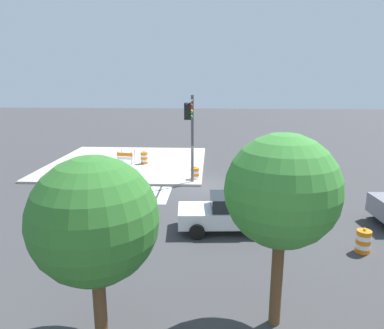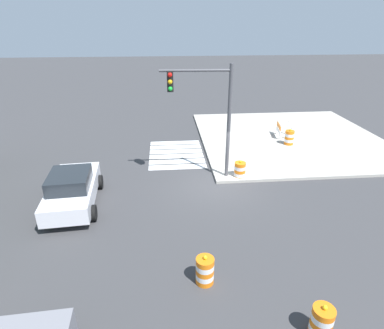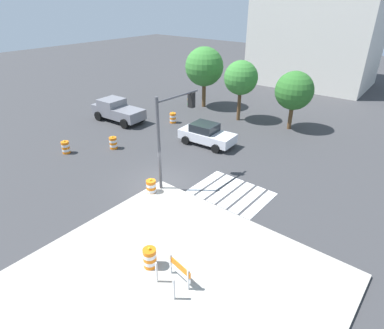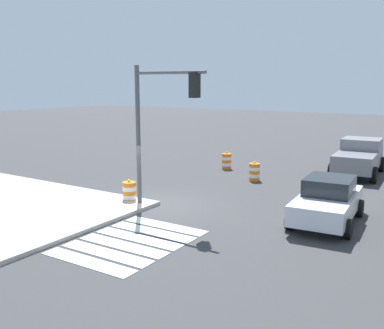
{
  "view_description": "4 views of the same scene",
  "coord_description": "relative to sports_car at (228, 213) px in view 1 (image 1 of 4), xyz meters",
  "views": [
    {
      "loc": [
        -0.59,
        21.48,
        6.63
      ],
      "look_at": [
        0.54,
        0.95,
        1.66
      ],
      "focal_mm": 33.39,
      "sensor_mm": 36.0,
      "label": 1
    },
    {
      "loc": [
        -13.57,
        2.43,
        7.39
      ],
      "look_at": [
        0.1,
        1.2,
        1.06
      ],
      "focal_mm": 29.52,
      "sensor_mm": 36.0,
      "label": 2
    },
    {
      "loc": [
        12.41,
        -12.14,
        10.34
      ],
      "look_at": [
        0.89,
        1.94,
        0.78
      ],
      "focal_mm": 30.41,
      "sensor_mm": 36.0,
      "label": 3
    },
    {
      "loc": [
        14.15,
        10.55,
        4.99
      ],
      "look_at": [
        -0.34,
        1.35,
        1.78
      ],
      "focal_mm": 41.14,
      "sensor_mm": 36.0,
      "label": 4
    }
  ],
  "objects": [
    {
      "name": "ground_plane",
      "position": [
        1.37,
        -6.47,
        -0.81
      ],
      "size": [
        120.0,
        120.0,
        0.0
      ],
      "primitive_type": "plane",
      "color": "#38383A"
    },
    {
      "name": "sidewalk_corner",
      "position": [
        7.37,
        -12.47,
        -0.74
      ],
      "size": [
        12.0,
        12.0,
        0.15
      ],
      "primitive_type": "cube",
      "color": "#ADA89E",
      "rests_on": "ground"
    },
    {
      "name": "crosswalk_stripes",
      "position": [
        5.37,
        -4.67,
        -0.8
      ],
      "size": [
        4.35,
        3.2,
        0.02
      ],
      "color": "silver",
      "rests_on": "ground"
    },
    {
      "name": "sports_car",
      "position": [
        0.0,
        0.0,
        0.0
      ],
      "size": [
        4.42,
        2.38,
        1.63
      ],
      "color": "silver",
      "rests_on": "ground"
    },
    {
      "name": "traffic_barrel_near_corner",
      "position": [
        -6.96,
        -7.8,
        -0.36
      ],
      "size": [
        0.56,
        0.56,
        1.02
      ],
      "color": "orange",
      "rests_on": "ground"
    },
    {
      "name": "traffic_barrel_crosswalk_end",
      "position": [
        -5.19,
        1.85,
        -0.36
      ],
      "size": [
        0.56,
        0.56,
        1.02
      ],
      "color": "orange",
      "rests_on": "ground"
    },
    {
      "name": "traffic_barrel_median_near",
      "position": [
        -4.92,
        -5.09,
        -0.36
      ],
      "size": [
        0.56,
        0.56,
        1.02
      ],
      "color": "orange",
      "rests_on": "ground"
    },
    {
      "name": "traffic_barrel_median_far",
      "position": [
        1.83,
        -7.73,
        -0.36
      ],
      "size": [
        0.56,
        0.56,
        1.02
      ],
      "color": "orange",
      "rests_on": "ground"
    },
    {
      "name": "traffic_barrel_on_sidewalk",
      "position": [
        5.98,
        -11.85,
        -0.21
      ],
      "size": [
        0.56,
        0.56,
        1.02
      ],
      "color": "orange",
      "rests_on": "sidewalk_corner"
    },
    {
      "name": "construction_barricade",
      "position": [
        7.44,
        -11.82,
        -0.09
      ],
      "size": [
        1.35,
        0.97,
        1.0
      ],
      "color": "silver",
      "rests_on": "sidewalk_corner"
    },
    {
      "name": "traffic_light_pole",
      "position": [
        2.0,
        -5.93,
        3.1
      ],
      "size": [
        0.48,
        3.29,
        5.5
      ],
      "color": "#4C4C51",
      "rests_on": "sidewalk_corner"
    },
    {
      "name": "street_tree_streetside_near",
      "position": [
        -1.04,
        6.25,
        3.03
      ],
      "size": [
        2.96,
        2.96,
        5.35
      ],
      "color": "brown",
      "rests_on": "ground"
    },
    {
      "name": "street_tree_streetside_mid",
      "position": [
        3.57,
        7.14,
        2.49
      ],
      "size": [
        3.15,
        3.15,
        4.9
      ],
      "color": "brown",
      "rests_on": "ground"
    }
  ]
}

